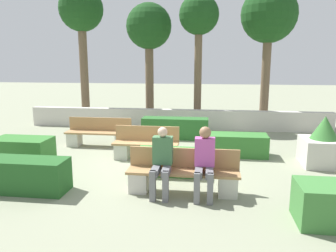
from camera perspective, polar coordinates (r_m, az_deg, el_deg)
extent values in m
plane|color=gray|center=(8.27, -2.21, -6.75)|extent=(60.00, 60.00, 0.00)
cube|color=beige|center=(12.57, 1.33, 1.22)|extent=(11.52, 0.30, 0.74)
cube|color=#A37A4C|center=(6.43, 2.60, -8.08)|extent=(2.20, 0.44, 0.05)
cube|color=#A37A4C|center=(6.59, 2.81, -5.54)|extent=(2.20, 0.04, 0.40)
cube|color=beige|center=(6.63, -5.02, -9.57)|extent=(0.36, 0.40, 0.40)
cube|color=beige|center=(6.50, 10.36, -10.17)|extent=(0.36, 0.40, 0.40)
cube|color=#A37A4C|center=(8.61, -3.94, -3.08)|extent=(1.73, 0.44, 0.05)
cube|color=#A37A4C|center=(8.79, -3.64, -1.28)|extent=(1.73, 0.04, 0.40)
cube|color=beige|center=(8.82, -7.96, -4.35)|extent=(0.36, 0.40, 0.40)
cube|color=beige|center=(8.57, 0.25, -4.69)|extent=(0.36, 0.40, 0.40)
cube|color=#A37A4C|center=(10.12, -12.12, -1.15)|extent=(1.97, 0.44, 0.05)
cube|color=#A37A4C|center=(10.30, -11.72, 0.36)|extent=(1.97, 0.04, 0.40)
cube|color=beige|center=(10.45, -15.98, -2.22)|extent=(0.36, 0.40, 0.40)
cube|color=beige|center=(9.95, -7.96, -2.56)|extent=(0.36, 0.40, 0.40)
cube|color=slate|center=(6.26, -2.15, -7.73)|extent=(0.14, 0.46, 0.13)
cube|color=slate|center=(6.23, -0.32, -7.81)|extent=(0.14, 0.46, 0.13)
cube|color=slate|center=(6.13, -2.69, -10.41)|extent=(0.11, 0.11, 0.58)
cube|color=slate|center=(6.10, -0.43, -10.53)|extent=(0.11, 0.11, 0.58)
cube|color=#3D6B42|center=(6.38, -0.91, -4.23)|extent=(0.38, 0.22, 0.54)
sphere|color=beige|center=(6.27, -0.95, -1.05)|extent=(0.19, 0.19, 0.19)
cube|color=slate|center=(6.18, 5.37, -8.03)|extent=(0.14, 0.46, 0.13)
cube|color=slate|center=(6.18, 7.24, -8.08)|extent=(0.14, 0.46, 0.13)
cube|color=slate|center=(6.05, 5.05, -10.76)|extent=(0.11, 0.11, 0.58)
cube|color=slate|center=(6.04, 7.36, -10.83)|extent=(0.11, 0.11, 0.58)
cube|color=#B74C9E|center=(6.31, 6.43, -4.46)|extent=(0.38, 0.22, 0.54)
sphere|color=#936B4C|center=(6.20, 6.50, -1.11)|extent=(0.22, 0.22, 0.22)
cube|color=#33702D|center=(8.91, -24.01, -4.12)|extent=(1.40, 0.78, 0.69)
cube|color=#33702D|center=(9.18, 11.44, -3.22)|extent=(1.77, 0.72, 0.59)
cube|color=#235623|center=(7.20, -24.22, -7.77)|extent=(1.87, 0.64, 0.66)
cube|color=#33702D|center=(7.57, -0.03, -6.19)|extent=(1.41, 0.64, 0.57)
cube|color=#286028|center=(10.97, 1.24, -0.37)|extent=(2.20, 0.60, 0.69)
cube|color=beige|center=(9.01, 25.32, -4.12)|extent=(1.00, 1.00, 0.67)
cone|color=#387533|center=(8.88, 25.65, -0.24)|extent=(0.67, 0.67, 0.57)
cylinder|color=brown|center=(14.73, -14.39, 9.07)|extent=(0.35, 0.35, 4.18)
sphere|color=#194219|center=(14.88, -14.91, 19.10)|extent=(1.84, 1.84, 1.84)
cylinder|color=brown|center=(13.88, -3.23, 7.77)|extent=(0.34, 0.34, 3.45)
sphere|color=#194219|center=(13.93, -3.34, 16.98)|extent=(1.85, 1.85, 1.85)
cylinder|color=brown|center=(13.01, 5.22, 8.45)|extent=(0.29, 0.29, 3.87)
sphere|color=#194219|center=(13.11, 5.41, 18.77)|extent=(1.52, 1.52, 1.52)
cylinder|color=brown|center=(13.79, 16.60, 7.89)|extent=(0.34, 0.34, 3.73)
sphere|color=#194219|center=(13.89, 17.19, 18.05)|extent=(2.16, 2.16, 2.16)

